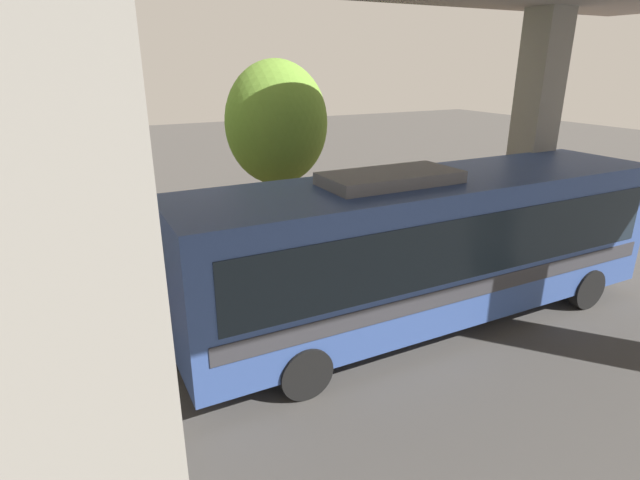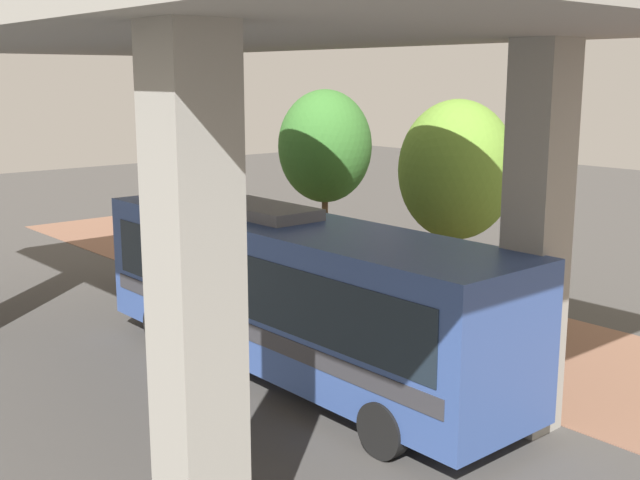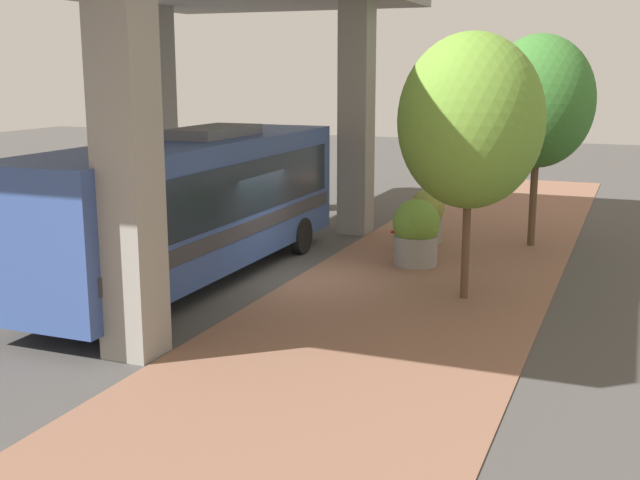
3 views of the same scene
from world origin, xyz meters
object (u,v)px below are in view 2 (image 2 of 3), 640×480
Objects in this scene: bus at (293,288)px; planter_middle at (340,274)px; planter_front at (268,261)px; fire_hydrant at (285,282)px; street_tree_far at (457,170)px; street_tree_near at (325,147)px.

planter_middle is at bearing -142.14° from bus.
planter_front is 2.84m from planter_middle.
planter_front is (-0.45, -1.40, 0.31)m from fire_hydrant.
fire_hydrant is at bearing -55.85° from street_tree_far.
bus is at bearing 53.58° from fire_hydrant.
street_tree_far is (0.65, 6.08, -0.19)m from street_tree_near.
planter_middle is 4.38m from street_tree_far.
street_tree_near reaches higher than street_tree_far.
fire_hydrant is 1.70m from planter_middle.
planter_middle is (-4.51, -3.51, -1.09)m from bus.
planter_front is at bearing -67.29° from street_tree_far.
street_tree_near is (-2.47, -3.50, 3.22)m from planter_middle.
bus is 11.47× the size of fire_hydrant.
planter_middle reaches higher than planter_front.
planter_front is at bearing -107.83° from fire_hydrant.
street_tree_near is (-2.91, -0.69, 3.29)m from planter_front.
fire_hydrant is 0.56× the size of planter_middle.
bus is 6.28m from fire_hydrant.
street_tree_far is at bearing 125.19° from planter_middle.
street_tree_near reaches higher than fire_hydrant.
bus is 1.94× the size of street_tree_far.
street_tree_far reaches higher than bus.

